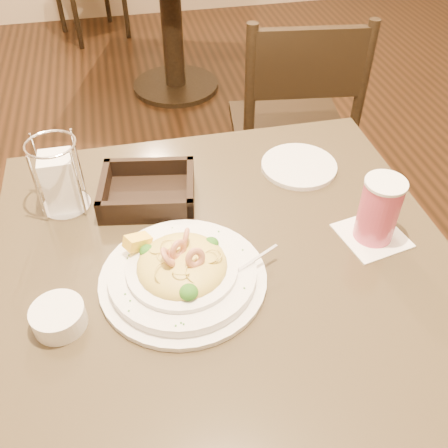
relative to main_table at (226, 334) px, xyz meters
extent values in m
plane|color=black|center=(0.00, 0.00, -0.52)|extent=(7.00, 7.00, 0.00)
cylinder|color=black|center=(0.00, 0.00, -0.51)|extent=(0.52, 0.52, 0.03)
cylinder|color=black|center=(0.00, 0.00, -0.14)|extent=(0.12, 0.12, 0.71)
cube|color=#493D29|center=(0.00, 0.00, 0.23)|extent=(0.90, 0.90, 0.03)
cylinder|color=black|center=(0.18, 2.20, -0.51)|extent=(0.52, 0.52, 0.03)
cylinder|color=black|center=(0.18, 2.20, -0.14)|extent=(0.12, 0.12, 0.71)
cube|color=black|center=(0.45, 0.90, -0.07)|extent=(0.47, 0.47, 0.04)
cylinder|color=black|center=(0.65, 1.05, -0.31)|extent=(0.04, 0.04, 0.43)
cylinder|color=black|center=(0.29, 1.10, -0.31)|extent=(0.04, 0.04, 0.43)
cylinder|color=black|center=(0.60, 0.70, -0.31)|extent=(0.04, 0.04, 0.43)
cylinder|color=black|center=(0.24, 0.74, -0.31)|extent=(0.04, 0.04, 0.43)
cylinder|color=black|center=(0.60, 0.70, 0.18)|extent=(0.04, 0.04, 0.46)
cylinder|color=black|center=(0.24, 0.74, 0.18)|extent=(0.04, 0.04, 0.46)
cube|color=black|center=(0.42, 0.72, 0.28)|extent=(0.36, 0.08, 0.22)
cylinder|color=black|center=(-0.51, 3.26, -0.31)|extent=(0.04, 0.04, 0.43)
cylinder|color=black|center=(-0.05, 3.05, -0.31)|extent=(0.04, 0.04, 0.43)
cylinder|color=black|center=(-0.39, 2.93, -0.31)|extent=(0.04, 0.04, 0.43)
cylinder|color=white|center=(-0.09, -0.03, 0.25)|extent=(0.31, 0.31, 0.01)
cylinder|color=white|center=(-0.09, -0.03, 0.26)|extent=(0.27, 0.27, 0.02)
cylinder|color=white|center=(-0.09, -0.03, 0.28)|extent=(0.20, 0.20, 0.01)
ellipsoid|color=gold|center=(-0.09, -0.03, 0.28)|extent=(0.17, 0.17, 0.06)
cube|color=yellow|center=(-0.16, 0.03, 0.30)|extent=(0.06, 0.05, 0.04)
cube|color=silver|center=(0.04, -0.04, 0.28)|extent=(0.11, 0.06, 0.01)
cube|color=silver|center=(-0.02, -0.04, 0.28)|extent=(0.03, 0.03, 0.00)
torus|color=gold|center=(-0.10, -0.04, 0.30)|extent=(0.05, 0.05, 0.02)
torus|color=gold|center=(-0.10, -0.07, 0.31)|extent=(0.04, 0.03, 0.03)
torus|color=gold|center=(-0.08, -0.04, 0.30)|extent=(0.04, 0.04, 0.03)
torus|color=gold|center=(-0.07, -0.07, 0.30)|extent=(0.05, 0.06, 0.04)
torus|color=gold|center=(-0.04, -0.04, 0.31)|extent=(0.03, 0.03, 0.02)
torus|color=gold|center=(-0.03, -0.04, 0.30)|extent=(0.05, 0.05, 0.02)
torus|color=gold|center=(-0.08, -0.04, 0.30)|extent=(0.06, 0.06, 0.03)
torus|color=gold|center=(-0.05, -0.02, 0.30)|extent=(0.04, 0.04, 0.01)
torus|color=gold|center=(-0.10, 0.00, 0.31)|extent=(0.04, 0.04, 0.02)
torus|color=gold|center=(-0.12, -0.05, 0.30)|extent=(0.04, 0.05, 0.02)
torus|color=gold|center=(-0.12, -0.06, 0.30)|extent=(0.04, 0.05, 0.04)
torus|color=gold|center=(-0.07, -0.02, 0.29)|extent=(0.04, 0.03, 0.02)
torus|color=gold|center=(-0.12, 0.00, 0.31)|extent=(0.05, 0.05, 0.02)
torus|color=gold|center=(-0.12, -0.03, 0.31)|extent=(0.04, 0.04, 0.02)
torus|color=tan|center=(-0.07, -0.06, 0.32)|extent=(0.04, 0.03, 0.04)
torus|color=tan|center=(-0.09, -0.03, 0.32)|extent=(0.04, 0.04, 0.04)
torus|color=tan|center=(-0.11, -0.04, 0.32)|extent=(0.03, 0.04, 0.04)
torus|color=tan|center=(-0.08, 0.00, 0.32)|extent=(0.03, 0.04, 0.04)
ellipsoid|color=#1C5012|center=(-0.03, 0.00, 0.29)|extent=(0.03, 0.03, 0.02)
ellipsoid|color=#1C5012|center=(-0.15, 0.01, 0.29)|extent=(0.03, 0.03, 0.02)
ellipsoid|color=#1C5012|center=(-0.09, -0.10, 0.29)|extent=(0.03, 0.03, 0.03)
cube|color=#266619|center=(-0.20, -0.07, 0.27)|extent=(0.00, 0.00, 0.00)
cube|color=#266619|center=(-0.19, -0.11, 0.27)|extent=(0.00, 0.00, 0.00)
cube|color=#266619|center=(-0.09, 0.08, 0.27)|extent=(0.00, 0.00, 0.00)
cube|color=#266619|center=(-0.19, -0.08, 0.27)|extent=(0.00, 0.00, 0.00)
cube|color=#266619|center=(0.03, -0.01, 0.27)|extent=(0.00, 0.00, 0.00)
cube|color=#266619|center=(-0.12, -0.15, 0.27)|extent=(0.00, 0.00, 0.00)
cube|color=#266619|center=(-0.02, 0.04, 0.27)|extent=(0.00, 0.00, 0.00)
cube|color=#266619|center=(-0.11, -0.15, 0.27)|extent=(0.00, 0.00, 0.00)
cube|color=#266619|center=(-0.11, -0.15, 0.27)|extent=(0.00, 0.00, 0.00)
cube|color=#266619|center=(0.01, -0.10, 0.27)|extent=(0.00, 0.00, 0.00)
cube|color=#266619|center=(-0.18, 0.03, 0.27)|extent=(0.00, 0.00, 0.00)
cube|color=#266619|center=(-0.18, 0.02, 0.27)|extent=(0.00, 0.00, 0.00)
cube|color=#266619|center=(0.00, 0.05, 0.27)|extent=(0.00, 0.00, 0.00)
cube|color=#266619|center=(-0.14, 0.06, 0.27)|extent=(0.00, 0.00, 0.00)
cube|color=white|center=(0.31, 0.00, 0.24)|extent=(0.15, 0.15, 0.00)
cylinder|color=#CE4868|center=(0.31, 0.00, 0.31)|extent=(0.08, 0.08, 0.13)
cylinder|color=white|center=(0.31, 0.00, 0.38)|extent=(0.08, 0.08, 0.01)
cube|color=black|center=(-0.13, 0.22, 0.25)|extent=(0.23, 0.20, 0.01)
cube|color=black|center=(-0.03, 0.20, 0.28)|extent=(0.04, 0.16, 0.04)
cube|color=black|center=(-0.22, 0.23, 0.28)|extent=(0.04, 0.16, 0.04)
cube|color=black|center=(-0.11, 0.29, 0.28)|extent=(0.20, 0.05, 0.04)
cube|color=black|center=(-0.14, 0.14, 0.28)|extent=(0.20, 0.05, 0.04)
cylinder|color=silver|center=(-0.30, 0.24, 0.25)|extent=(0.10, 0.10, 0.01)
torus|color=silver|center=(-0.30, 0.24, 0.40)|extent=(0.10, 0.10, 0.01)
cube|color=white|center=(-0.30, 0.24, 0.31)|extent=(0.07, 0.07, 0.12)
cylinder|color=silver|center=(-0.34, 0.20, 0.33)|extent=(0.01, 0.01, 0.16)
cylinder|color=silver|center=(-0.26, 0.20, 0.33)|extent=(0.01, 0.01, 0.16)
cylinder|color=silver|center=(-0.34, 0.28, 0.33)|extent=(0.01, 0.01, 0.16)
cylinder|color=silver|center=(-0.26, 0.28, 0.33)|extent=(0.01, 0.01, 0.16)
cylinder|color=white|center=(0.24, 0.26, 0.25)|extent=(0.24, 0.24, 0.01)
cylinder|color=white|center=(-0.31, -0.08, 0.26)|extent=(0.12, 0.12, 0.04)
camera|label=1|loc=(-0.15, -0.65, 0.95)|focal=40.00mm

